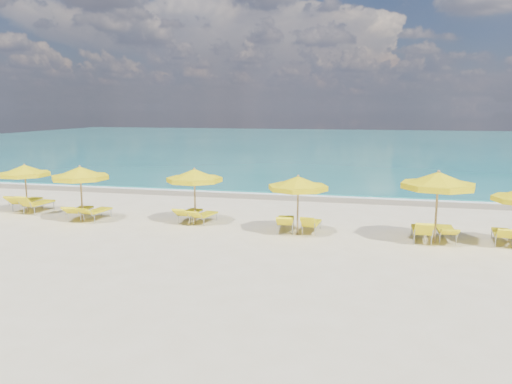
# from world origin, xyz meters

# --- Properties ---
(ground_plane) EXTENTS (120.00, 120.00, 0.00)m
(ground_plane) POSITION_xyz_m (0.00, 0.00, 0.00)
(ground_plane) COLOR beige
(ocean) EXTENTS (120.00, 80.00, 0.30)m
(ocean) POSITION_xyz_m (0.00, 48.00, 0.00)
(ocean) COLOR #136F6F
(ocean) RESTS_ON ground
(wet_sand_band) EXTENTS (120.00, 2.60, 0.01)m
(wet_sand_band) POSITION_xyz_m (0.00, 7.40, 0.00)
(wet_sand_band) COLOR tan
(wet_sand_band) RESTS_ON ground
(foam_line) EXTENTS (120.00, 1.20, 0.03)m
(foam_line) POSITION_xyz_m (0.00, 8.20, 0.00)
(foam_line) COLOR white
(foam_line) RESTS_ON ground
(whitecap_near) EXTENTS (14.00, 0.36, 0.05)m
(whitecap_near) POSITION_xyz_m (-6.00, 17.00, 0.00)
(whitecap_near) COLOR white
(whitecap_near) RESTS_ON ground
(whitecap_far) EXTENTS (18.00, 0.30, 0.05)m
(whitecap_far) POSITION_xyz_m (8.00, 24.00, 0.00)
(whitecap_far) COLOR white
(whitecap_far) RESTS_ON ground
(umbrella_1) EXTENTS (2.88, 2.88, 2.23)m
(umbrella_1) POSITION_xyz_m (-10.41, 0.50, 1.91)
(umbrella_1) COLOR #A68653
(umbrella_1) RESTS_ON ground
(umbrella_2) EXTENTS (2.91, 2.91, 2.36)m
(umbrella_2) POSITION_xyz_m (-7.00, -0.46, 2.01)
(umbrella_2) COLOR #A68653
(umbrella_2) RESTS_ON ground
(umbrella_3) EXTENTS (2.83, 2.83, 2.31)m
(umbrella_3) POSITION_xyz_m (-2.29, 0.32, 1.97)
(umbrella_3) COLOR #A68653
(umbrella_3) RESTS_ON ground
(umbrella_4) EXTENTS (2.27, 2.27, 2.26)m
(umbrella_4) POSITION_xyz_m (2.09, -0.51, 1.93)
(umbrella_4) COLOR #A68653
(umbrella_4) RESTS_ON ground
(umbrella_5) EXTENTS (2.97, 2.97, 2.59)m
(umbrella_5) POSITION_xyz_m (6.97, -0.56, 2.21)
(umbrella_5) COLOR #A68653
(umbrella_5) RESTS_ON ground
(lounger_1_left) EXTENTS (0.77, 2.04, 0.86)m
(lounger_1_left) POSITION_xyz_m (-10.90, 1.08, 0.24)
(lounger_1_left) COLOR #A5A8AD
(lounger_1_left) RESTS_ON ground
(lounger_1_right) EXTENTS (0.75, 1.91, 0.92)m
(lounger_1_right) POSITION_xyz_m (-10.02, 0.74, 0.24)
(lounger_1_right) COLOR #A5A8AD
(lounger_1_right) RESTS_ON ground
(lounger_2_left) EXTENTS (0.87, 1.94, 0.74)m
(lounger_2_left) POSITION_xyz_m (-7.39, -0.03, 0.22)
(lounger_2_left) COLOR #A5A8AD
(lounger_2_left) RESTS_ON ground
(lounger_2_right) EXTENTS (0.75, 1.85, 0.71)m
(lounger_2_right) POSITION_xyz_m (-6.60, -0.00, 0.21)
(lounger_2_right) COLOR #A5A8AD
(lounger_2_right) RESTS_ON ground
(lounger_3_left) EXTENTS (0.73, 1.84, 0.74)m
(lounger_3_left) POSITION_xyz_m (-2.65, 0.61, 0.22)
(lounger_3_left) COLOR #A5A8AD
(lounger_3_left) RESTS_ON ground
(lounger_3_right) EXTENTS (0.84, 1.71, 0.68)m
(lounger_3_right) POSITION_xyz_m (-1.93, 0.48, 0.20)
(lounger_3_right) COLOR #A5A8AD
(lounger_3_right) RESTS_ON ground
(lounger_4_left) EXTENTS (0.88, 2.00, 0.80)m
(lounger_4_left) POSITION_xyz_m (1.55, -0.07, 0.23)
(lounger_4_left) COLOR #A5A8AD
(lounger_4_left) RESTS_ON ground
(lounger_4_right) EXTENTS (0.66, 1.63, 0.79)m
(lounger_4_right) POSITION_xyz_m (2.56, -0.06, 0.20)
(lounger_4_right) COLOR #A5A8AD
(lounger_4_right) RESTS_ON ground
(lounger_5_left) EXTENTS (0.66, 1.85, 0.90)m
(lounger_5_left) POSITION_xyz_m (6.53, -0.39, 0.24)
(lounger_5_left) COLOR #A5A8AD
(lounger_5_left) RESTS_ON ground
(lounger_5_right) EXTENTS (0.65, 1.88, 0.69)m
(lounger_5_right) POSITION_xyz_m (7.39, -0.09, 0.22)
(lounger_5_right) COLOR #A5A8AD
(lounger_5_right) RESTS_ON ground
(lounger_6_left) EXTENTS (0.75, 1.81, 0.78)m
(lounger_6_left) POSITION_xyz_m (9.25, -0.09, 0.22)
(lounger_6_left) COLOR #A5A8AD
(lounger_6_left) RESTS_ON ground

